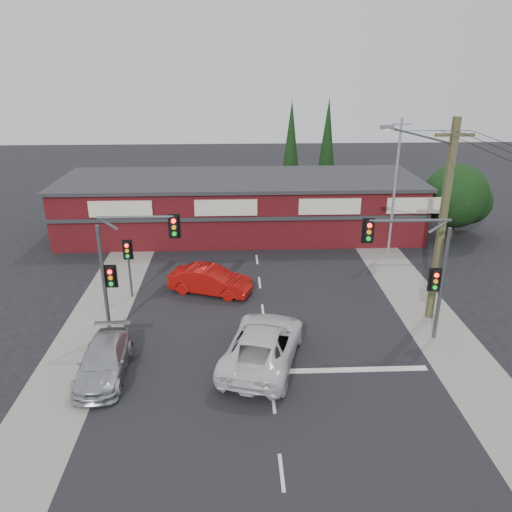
{
  "coord_description": "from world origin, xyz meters",
  "views": [
    {
      "loc": [
        -1.34,
        -19.3,
        12.36
      ],
      "look_at": [
        -0.4,
        3.0,
        3.53
      ],
      "focal_mm": 35.0,
      "sensor_mm": 36.0,
      "label": 1
    }
  ],
  "objects_px": {
    "white_suv": "(263,344)",
    "shop_building": "(240,205)",
    "red_sedan": "(210,280)",
    "utility_pole": "(440,217)",
    "silver_suv": "(104,361)"
  },
  "relations": [
    {
      "from": "silver_suv",
      "to": "white_suv",
      "type": "bearing_deg",
      "value": 4.28
    },
    {
      "from": "white_suv",
      "to": "utility_pole",
      "type": "bearing_deg",
      "value": -141.17
    },
    {
      "from": "shop_building",
      "to": "red_sedan",
      "type": "bearing_deg",
      "value": -99.84
    },
    {
      "from": "red_sedan",
      "to": "utility_pole",
      "type": "relative_size",
      "value": 0.46
    },
    {
      "from": "silver_suv",
      "to": "red_sedan",
      "type": "relative_size",
      "value": 1.0
    },
    {
      "from": "red_sedan",
      "to": "shop_building",
      "type": "relative_size",
      "value": 0.17
    },
    {
      "from": "red_sedan",
      "to": "utility_pole",
      "type": "bearing_deg",
      "value": -87.34
    },
    {
      "from": "red_sedan",
      "to": "shop_building",
      "type": "bearing_deg",
      "value": 9.61
    },
    {
      "from": "silver_suv",
      "to": "shop_building",
      "type": "bearing_deg",
      "value": 70.16
    },
    {
      "from": "white_suv",
      "to": "silver_suv",
      "type": "relative_size",
      "value": 1.33
    },
    {
      "from": "white_suv",
      "to": "red_sedan",
      "type": "bearing_deg",
      "value": -53.95
    },
    {
      "from": "white_suv",
      "to": "shop_building",
      "type": "relative_size",
      "value": 0.23
    },
    {
      "from": "shop_building",
      "to": "utility_pole",
      "type": "distance_m",
      "value": 17.15
    },
    {
      "from": "white_suv",
      "to": "silver_suv",
      "type": "xyz_separation_m",
      "value": [
        -6.69,
        -0.73,
        -0.18
      ]
    },
    {
      "from": "red_sedan",
      "to": "silver_suv",
      "type": "bearing_deg",
      "value": 171.65
    }
  ]
}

